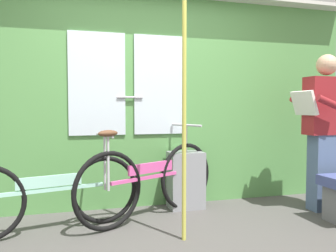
% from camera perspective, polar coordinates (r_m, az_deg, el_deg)
% --- Properties ---
extents(ground_plane, '(6.02, 3.95, 0.04)m').
position_cam_1_polar(ground_plane, '(3.02, 1.52, -18.99)').
color(ground_plane, '#474442').
extents(train_door_wall, '(5.02, 0.28, 2.40)m').
position_cam_1_polar(train_door_wall, '(3.93, -3.60, 5.01)').
color(train_door_wall, '#56934C').
rests_on(train_door_wall, ground_plane).
extents(bicycle_near_door, '(1.64, 0.56, 0.86)m').
position_cam_1_polar(bicycle_near_door, '(3.31, -18.97, -10.45)').
color(bicycle_near_door, black).
rests_on(bicycle_near_door, ground_plane).
extents(bicycle_leaning_behind, '(1.56, 0.83, 0.93)m').
position_cam_1_polar(bicycle_leaning_behind, '(3.51, -2.89, -8.92)').
color(bicycle_leaning_behind, black).
rests_on(bicycle_leaning_behind, ground_plane).
extents(passenger_reading_newspaper, '(0.57, 0.49, 1.68)m').
position_cam_1_polar(passenger_reading_newspaper, '(4.11, 24.27, -0.37)').
color(passenger_reading_newspaper, slate).
rests_on(passenger_reading_newspaper, ground_plane).
extents(trash_bin_by_wall, '(0.38, 0.28, 0.62)m').
position_cam_1_polar(trash_bin_by_wall, '(3.91, 2.90, -8.78)').
color(trash_bin_by_wall, gray).
rests_on(trash_bin_by_wall, ground_plane).
extents(handrail_pole, '(0.04, 0.04, 2.36)m').
position_cam_1_polar(handrail_pole, '(2.88, 2.67, 4.34)').
color(handrail_pole, '#C6C14C').
rests_on(handrail_pole, ground_plane).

